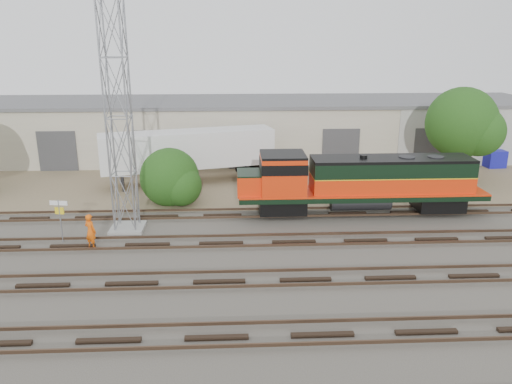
{
  "coord_description": "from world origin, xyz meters",
  "views": [
    {
      "loc": [
        0.7,
        -23.78,
        10.83
      ],
      "look_at": [
        2.03,
        4.0,
        2.2
      ],
      "focal_mm": 35.0,
      "sensor_mm": 36.0,
      "label": 1
    }
  ],
  "objects_px": {
    "locomotive": "(358,181)",
    "worker": "(90,231)",
    "signal_tower": "(119,122)",
    "semi_trailer": "(192,150)"
  },
  "relations": [
    {
      "from": "locomotive",
      "to": "worker",
      "type": "distance_m",
      "value": 16.19
    },
    {
      "from": "signal_tower",
      "to": "locomotive",
      "type": "bearing_deg",
      "value": 8.21
    },
    {
      "from": "locomotive",
      "to": "semi_trailer",
      "type": "distance_m",
      "value": 13.52
    },
    {
      "from": "locomotive",
      "to": "signal_tower",
      "type": "relative_size",
      "value": 1.2
    },
    {
      "from": "signal_tower",
      "to": "worker",
      "type": "bearing_deg",
      "value": -118.23
    },
    {
      "from": "signal_tower",
      "to": "semi_trailer",
      "type": "distance_m",
      "value": 11.13
    },
    {
      "from": "worker",
      "to": "semi_trailer",
      "type": "height_order",
      "value": "semi_trailer"
    },
    {
      "from": "signal_tower",
      "to": "semi_trailer",
      "type": "relative_size",
      "value": 0.97
    },
    {
      "from": "semi_trailer",
      "to": "locomotive",
      "type": "bearing_deg",
      "value": -50.89
    },
    {
      "from": "locomotive",
      "to": "signal_tower",
      "type": "bearing_deg",
      "value": -171.79
    }
  ]
}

